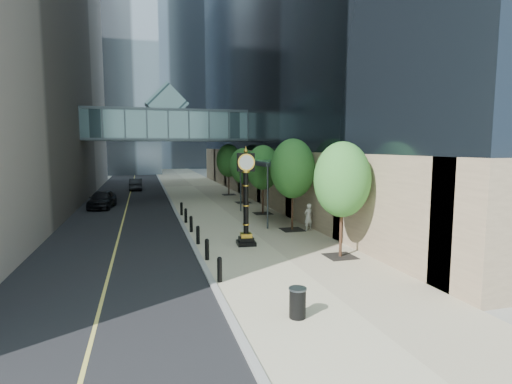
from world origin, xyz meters
TOP-DOWN VIEW (x-y plane):
  - ground at (0.00, 0.00)m, footprint 320.00×320.00m
  - road at (-7.00, 40.00)m, footprint 8.00×180.00m
  - sidewalk at (1.00, 40.00)m, footprint 8.00×180.00m
  - curb at (-3.00, 40.00)m, footprint 0.25×180.00m
  - distant_tower_c at (-6.00, 120.00)m, footprint 22.00×22.00m
  - skywalk at (-3.00, 28.00)m, footprint 17.00×4.20m
  - entrance_canopy at (3.48, 14.00)m, footprint 3.00×8.00m
  - bollard_row at (-2.70, 9.00)m, footprint 0.20×16.20m
  - street_trees at (3.60, 15.59)m, footprint 2.83×28.71m
  - street_clock at (-0.22, 6.48)m, footprint 1.04×1.04m
  - trash_bin at (-0.98, -2.92)m, footprint 0.66×0.66m
  - pedestrian at (4.50, 9.02)m, footprint 0.72×0.58m
  - car_near at (-9.00, 22.76)m, footprint 2.41×4.79m
  - car_far at (-6.39, 37.37)m, footprint 1.53×4.30m

SIDE VIEW (x-z plane):
  - ground at x=0.00m, z-range 0.00..0.00m
  - road at x=-7.00m, z-range 0.00..0.02m
  - sidewalk at x=1.00m, z-range 0.00..0.06m
  - curb at x=-3.00m, z-range 0.00..0.07m
  - bollard_row at x=-2.70m, z-range 0.06..0.96m
  - trash_bin at x=-0.98m, z-range 0.06..0.96m
  - car_far at x=-6.39m, z-range 0.02..1.43m
  - car_near at x=-9.00m, z-range 0.02..1.59m
  - pedestrian at x=4.50m, z-range 0.06..1.79m
  - street_clock at x=-0.22m, z-range -0.28..4.90m
  - street_trees at x=3.60m, z-range 0.88..6.69m
  - entrance_canopy at x=3.48m, z-range 2.00..6.38m
  - skywalk at x=-3.00m, z-range 4.81..10.61m
  - distant_tower_c at x=-6.00m, z-range 0.00..65.00m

